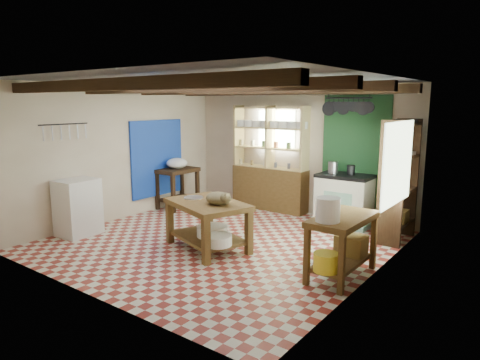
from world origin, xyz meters
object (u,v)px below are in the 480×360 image
Objects in this scene: work_table at (208,225)px; cat at (219,198)px; right_counter at (342,246)px; white_cabinet at (78,207)px; stove at (344,200)px; prep_table at (178,188)px.

cat is (0.25, -0.03, 0.47)m from work_table.
cat is (-1.88, -0.25, 0.43)m from right_counter.
white_cabinet reaches higher than right_counter.
right_counter is (0.97, -2.33, -0.07)m from stove.
work_table is 1.16× the size of right_counter.
stove is 2.76m from cat.
stove is 1.01× the size of white_cabinet.
stove reaches higher than right_counter.
cat is (2.52, 0.76, 0.36)m from white_cabinet.
stove is at bearing 84.25° from work_table.
right_counter is at bearing 9.91° from white_cabinet.
work_table is 1.35× the size of stove.
right_counter is (2.13, 0.21, 0.04)m from work_table.
prep_table is (-2.25, 1.60, 0.06)m from work_table.
stove is 2.31× the size of cat.
right_counter is at bearing 24.66° from work_table.
right_counter is at bearing -17.71° from prep_table.
stove is at bearing 79.37° from cat.
stove is at bearing 41.16° from white_cabinet.
stove is 2.52m from right_counter.
cat is at bearing 11.31° from work_table.
cat reaches higher than work_table.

